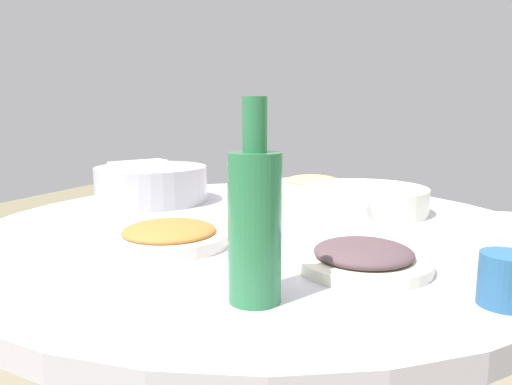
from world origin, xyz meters
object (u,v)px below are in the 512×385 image
dish_tofu_braise (169,235)px  tea_cup_near (505,280)px  rice_bowl (152,183)px  dish_eggplant (363,257)px  green_bottle (255,222)px  round_dining_table (260,287)px  tea_cup_side (240,176)px  tea_cup_far (511,232)px  soup_bowl (366,200)px  dish_shrimp (312,184)px

dish_tofu_braise → tea_cup_near: size_ratio=3.24×
tea_cup_near → rice_bowl: bearing=62.7°
dish_eggplant → tea_cup_near: tea_cup_near is taller
green_bottle → round_dining_table: bearing=20.9°
dish_eggplant → green_bottle: green_bottle is taller
tea_cup_near → tea_cup_side: tea_cup_near is taller
dish_tofu_braise → tea_cup_far: size_ratio=2.95×
dish_eggplant → dish_tofu_braise: 0.34m
soup_bowl → tea_cup_near: size_ratio=4.74×
tea_cup_near → soup_bowl: bearing=27.0°
rice_bowl → dish_shrimp: rice_bowl is taller
green_bottle → tea_cup_side: bearing=25.1°
round_dining_table → dish_tofu_braise: dish_tofu_braise is taller
tea_cup_far → dish_shrimp: bearing=46.6°
rice_bowl → tea_cup_side: rice_bowl is taller
green_bottle → tea_cup_near: (0.10, -0.28, -0.07)m
rice_bowl → dish_shrimp: 0.47m
round_dining_table → tea_cup_far: (0.01, -0.46, 0.16)m
dish_eggplant → tea_cup_near: bearing=-112.4°
dish_tofu_braise → green_bottle: (-0.17, -0.23, 0.08)m
dish_eggplant → dish_shrimp: bearing=21.7°
dish_eggplant → tea_cup_far: (0.20, -0.22, 0.01)m
dish_shrimp → soup_bowl: bearing=-141.6°
green_bottle → tea_cup_near: green_bottle is taller
tea_cup_far → soup_bowl: bearing=54.1°
green_bottle → rice_bowl: bearing=44.5°
round_dining_table → dish_eggplant: size_ratio=5.68×
round_dining_table → rice_bowl: (0.13, 0.35, 0.18)m
soup_bowl → green_bottle: bearing=176.1°
green_bottle → tea_cup_far: bearing=-40.1°
tea_cup_near → tea_cup_side: 0.98m
rice_bowl → tea_cup_far: size_ratio=3.98×
dish_shrimp → tea_cup_near: bearing=-148.8°
round_dining_table → tea_cup_near: bearing=-122.6°
rice_bowl → dish_eggplant: (-0.33, -0.60, -0.03)m
dish_shrimp → tea_cup_side: 0.23m
green_bottle → tea_cup_near: 0.31m
tea_cup_near → tea_cup_far: bearing=-7.1°
round_dining_table → rice_bowl: 0.42m
dish_shrimp → rice_bowl: bearing=134.0°
tea_cup_near → tea_cup_far: tea_cup_near is taller
dish_eggplant → dish_shrimp: size_ratio=0.87×
round_dining_table → dish_eggplant: bearing=-128.9°
dish_shrimp → tea_cup_far: 0.65m
tea_cup_far → tea_cup_side: 0.83m
soup_bowl → dish_shrimp: 0.31m
soup_bowl → dish_tofu_braise: size_ratio=1.46×
tea_cup_near → dish_tofu_braise: bearing=82.1°
rice_bowl → dish_tofu_braise: (-0.33, -0.26, -0.03)m
dish_eggplant → tea_cup_far: size_ratio=2.82×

